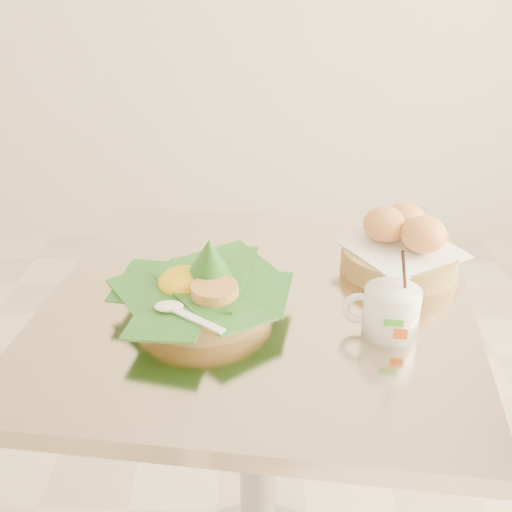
{
  "coord_description": "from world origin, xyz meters",
  "views": [
    {
      "loc": [
        0.12,
        -0.9,
        1.31
      ],
      "look_at": [
        0.1,
        0.04,
        0.82
      ],
      "focal_mm": 45.0,
      "sensor_mm": 36.0,
      "label": 1
    }
  ],
  "objects_px": {
    "cafe_table": "(258,403)",
    "coffee_mug": "(390,310)",
    "bread_basket": "(401,246)",
    "rice_basket": "(202,288)"
  },
  "relations": [
    {
      "from": "cafe_table",
      "to": "rice_basket",
      "type": "distance_m",
      "value": 0.27
    },
    {
      "from": "cafe_table",
      "to": "bread_basket",
      "type": "distance_m",
      "value": 0.39
    },
    {
      "from": "cafe_table",
      "to": "coffee_mug",
      "type": "bearing_deg",
      "value": -24.21
    },
    {
      "from": "coffee_mug",
      "to": "bread_basket",
      "type": "bearing_deg",
      "value": 75.5
    },
    {
      "from": "rice_basket",
      "to": "coffee_mug",
      "type": "distance_m",
      "value": 0.3
    },
    {
      "from": "cafe_table",
      "to": "bread_basket",
      "type": "bearing_deg",
      "value": 25.21
    },
    {
      "from": "cafe_table",
      "to": "coffee_mug",
      "type": "relative_size",
      "value": 5.28
    },
    {
      "from": "cafe_table",
      "to": "coffee_mug",
      "type": "xyz_separation_m",
      "value": [
        0.2,
        -0.09,
        0.26
      ]
    },
    {
      "from": "rice_basket",
      "to": "bread_basket",
      "type": "relative_size",
      "value": 1.15
    },
    {
      "from": "cafe_table",
      "to": "rice_basket",
      "type": "xyz_separation_m",
      "value": [
        -0.09,
        -0.03,
        0.26
      ]
    }
  ]
}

